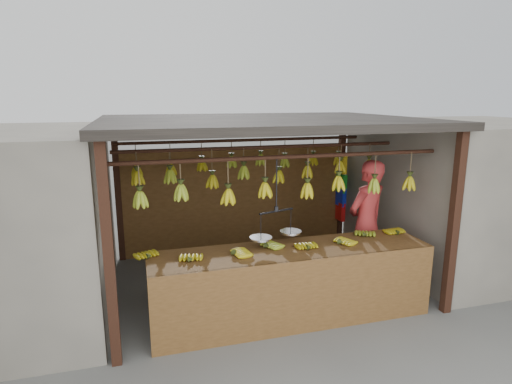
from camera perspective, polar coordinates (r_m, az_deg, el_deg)
name	(u,v)px	position (r m, az deg, el deg)	size (l,w,h in m)	color
ground	(262,282)	(6.48, 0.74, -11.86)	(80.00, 80.00, 0.00)	#5B5B57
stall	(255,147)	(6.25, -0.07, 6.07)	(4.30, 3.30, 2.40)	black
neighbor_right	(470,192)	(7.89, 26.68, 0.05)	(3.00, 3.00, 2.30)	slate
counter	(295,268)	(5.15, 5.21, -10.05)	(3.49, 0.78, 0.96)	brown
hanging_bananas	(262,174)	(5.99, 0.77, 2.38)	(3.53, 2.21, 0.40)	#92A523
balance_scale	(276,231)	(5.15, 2.70, -5.15)	(0.68, 0.38, 0.96)	black
vendor	(366,223)	(6.31, 14.49, -4.08)	(0.67, 0.44, 1.83)	#BF3333
bag_bundles	(341,189)	(8.06, 11.29, 0.41)	(0.08, 0.26, 1.23)	yellow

